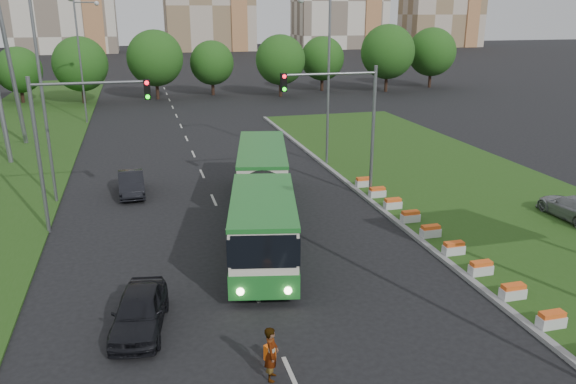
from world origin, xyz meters
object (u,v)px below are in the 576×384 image
object	(u,v)px
articulated_bus	(259,195)
car_left_far	(131,183)
traffic_mast_median	(348,113)
traffic_mast_left	(70,129)
car_left_near	(139,311)
pedestrian	(271,354)
shopping_trolley	(270,353)
car_median	(574,207)

from	to	relation	value
articulated_bus	car_left_far	size ratio (longest dim) A/B	4.08
car_left_far	articulated_bus	bearing A→B (deg)	-50.26
traffic_mast_median	traffic_mast_left	size ratio (longest dim) A/B	1.00
articulated_bus	car_left_near	world-z (taller)	articulated_bus
traffic_mast_left	car_left_near	bearing A→B (deg)	-75.39
articulated_bus	pedestrian	bearing A→B (deg)	-88.38
traffic_mast_left	articulated_bus	xyz separation A→B (m)	(9.16, -2.02, -3.57)
shopping_trolley	car_left_near	bearing A→B (deg)	118.66
traffic_mast_left	pedestrian	distance (m)	16.95
articulated_bus	car_median	world-z (taller)	articulated_bus
traffic_mast_median	car_left_far	size ratio (longest dim) A/B	1.85
articulated_bus	pedestrian	world-z (taller)	articulated_bus
car_left_far	car_median	world-z (taller)	car_median
articulated_bus	shopping_trolley	xyz separation A→B (m)	(-2.26, -11.90, -1.51)
car_left_near	car_median	size ratio (longest dim) A/B	0.95
car_left_near	shopping_trolley	size ratio (longest dim) A/B	7.97
car_left_far	pedestrian	world-z (taller)	pedestrian
car_left_near	pedestrian	distance (m)	5.62
articulated_bus	car_left_far	bearing A→B (deg)	143.63
pedestrian	traffic_mast_median	bearing A→B (deg)	-9.63
car_left_far	pedestrian	distance (m)	20.79
car_left_far	car_left_near	bearing A→B (deg)	-90.72
traffic_mast_left	articulated_bus	size ratio (longest dim) A/B	0.45
car_left_near	car_median	distance (m)	23.59
traffic_mast_left	traffic_mast_median	bearing A→B (deg)	3.77
car_median	shopping_trolley	world-z (taller)	car_median
traffic_mast_left	car_left_near	world-z (taller)	traffic_mast_left
traffic_mast_median	pedestrian	xyz separation A→B (m)	(-8.42, -15.90, -4.45)
articulated_bus	car_left_near	distance (m)	10.93
traffic_mast_median	shopping_trolley	size ratio (longest dim) A/B	14.66
traffic_mast_left	car_median	bearing A→B (deg)	-12.52
car_left_far	car_median	bearing A→B (deg)	-27.31
traffic_mast_median	car_left_far	distance (m)	14.13
traffic_mast_left	car_left_far	distance (m)	7.62
car_left_far	traffic_mast_left	bearing A→B (deg)	-116.87
car_median	pedestrian	world-z (taller)	pedestrian
traffic_mast_median	car_left_near	bearing A→B (deg)	-136.08
traffic_mast_left	car_left_near	distance (m)	12.14
car_left_near	traffic_mast_median	bearing A→B (deg)	53.23
car_left_far	shopping_trolley	xyz separation A→B (m)	(4.33, -19.39, -0.44)
pedestrian	shopping_trolley	distance (m)	1.18
car_median	pedestrian	xyz separation A→B (m)	(-19.12, -9.16, 0.09)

